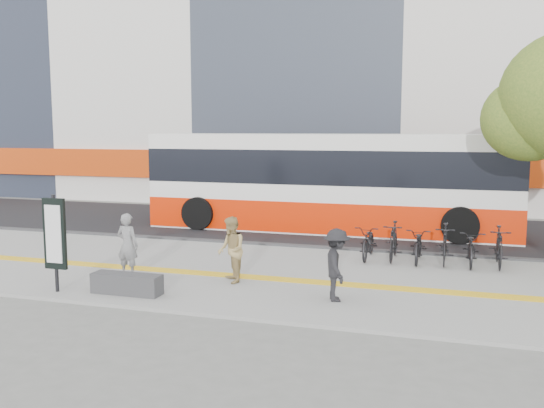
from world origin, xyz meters
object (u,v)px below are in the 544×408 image
(signboard, at_px, (55,235))
(bus, at_px, (329,185))
(pedestrian_tan, at_px, (231,250))
(pedestrian_dark, at_px, (336,265))
(bench, at_px, (127,284))
(seated_woman, at_px, (128,245))

(signboard, distance_m, bus, 10.84)
(signboard, bearing_deg, pedestrian_tan, 28.87)
(signboard, relative_size, pedestrian_dark, 1.42)
(bench, xyz_separation_m, pedestrian_tan, (1.86, 1.60, 0.56))
(bus, height_order, pedestrian_tan, bus)
(bench, bearing_deg, signboard, -169.19)
(bench, relative_size, bus, 0.12)
(pedestrian_tan, distance_m, pedestrian_dark, 2.78)
(bench, bearing_deg, pedestrian_dark, 10.72)
(bench, height_order, bus, bus)
(bus, bearing_deg, pedestrian_dark, -77.34)
(signboard, height_order, pedestrian_dark, signboard)
(bus, bearing_deg, signboard, -112.55)
(signboard, distance_m, pedestrian_tan, 3.99)
(signboard, xyz_separation_m, pedestrian_dark, (6.14, 1.17, -0.51))
(bench, xyz_separation_m, seated_woman, (-0.80, 1.40, 0.57))
(bench, bearing_deg, seated_woman, 119.74)
(seated_woman, bearing_deg, signboard, 68.95)
(bench, distance_m, pedestrian_tan, 2.52)
(seated_woman, bearing_deg, pedestrian_tan, -171.52)
(bench, distance_m, seated_woman, 1.71)
(pedestrian_tan, bearing_deg, seated_woman, -118.42)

